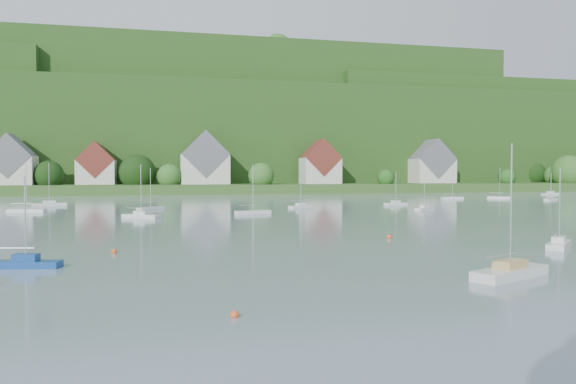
# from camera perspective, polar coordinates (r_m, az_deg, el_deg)

# --- Properties ---
(far_shore_strip) EXTENTS (600.00, 60.00, 3.00)m
(far_shore_strip) POSITION_cam_1_polar(r_m,az_deg,el_deg) (199.98, -10.29, 0.44)
(far_shore_strip) COLOR #31531F
(far_shore_strip) RESTS_ON ground
(forested_ridge) EXTENTS (620.00, 181.22, 69.89)m
(forested_ridge) POSITION_cam_1_polar(r_m,az_deg,el_deg) (268.94, -10.89, 5.37)
(forested_ridge) COLOR #194014
(forested_ridge) RESTS_ON ground
(village_building_0) EXTENTS (14.00, 10.40, 16.00)m
(village_building_0) POSITION_cam_1_polar(r_m,az_deg,el_deg) (192.33, -26.74, 2.60)
(village_building_0) COLOR beige
(village_building_0) RESTS_ON far_shore_strip
(village_building_1) EXTENTS (12.00, 9.36, 14.00)m
(village_building_1) POSITION_cam_1_polar(r_m,az_deg,el_deg) (189.90, -19.24, 2.48)
(village_building_1) COLOR beige
(village_building_1) RESTS_ON far_shore_strip
(village_building_2) EXTENTS (16.00, 11.44, 18.00)m
(village_building_2) POSITION_cam_1_polar(r_m,az_deg,el_deg) (188.27, -8.62, 3.03)
(village_building_2) COLOR beige
(village_building_2) RESTS_ON far_shore_strip
(village_building_3) EXTENTS (13.00, 10.40, 15.50)m
(village_building_3) POSITION_cam_1_polar(r_m,az_deg,el_deg) (193.41, 3.34, 2.77)
(village_building_3) COLOR beige
(village_building_3) RESTS_ON far_shore_strip
(village_building_4) EXTENTS (15.00, 10.40, 16.50)m
(village_building_4) POSITION_cam_1_polar(r_m,az_deg,el_deg) (213.99, 14.70, 2.67)
(village_building_4) COLOR beige
(village_building_4) RESTS_ON far_shore_strip
(near_sailboat_1) EXTENTS (4.90, 2.31, 6.39)m
(near_sailboat_1) POSITION_cam_1_polar(r_m,az_deg,el_deg) (42.84, -25.51, -6.57)
(near_sailboat_1) COLOR navy
(near_sailboat_1) RESTS_ON ground
(near_sailboat_2) EXTENTS (6.42, 4.25, 8.47)m
(near_sailboat_2) POSITION_cam_1_polar(r_m,az_deg,el_deg) (37.72, 22.02, -7.57)
(near_sailboat_2) COLOR silver
(near_sailboat_2) RESTS_ON ground
(near_sailboat_3) EXTENTS (4.80, 4.67, 7.06)m
(near_sailboat_3) POSITION_cam_1_polar(r_m,az_deg,el_deg) (54.52, 26.26, -4.77)
(near_sailboat_3) COLOR silver
(near_sailboat_3) RESTS_ON ground
(mooring_buoy_0) EXTENTS (0.40, 0.40, 0.40)m
(mooring_buoy_0) POSITION_cam_1_polar(r_m,az_deg,el_deg) (25.95, -5.56, -12.77)
(mooring_buoy_0) COLOR #EA5620
(mooring_buoy_0) RESTS_ON ground
(mooring_buoy_2) EXTENTS (0.50, 0.50, 0.50)m
(mooring_buoy_2) POSITION_cam_1_polar(r_m,az_deg,el_deg) (56.89, 10.42, -4.75)
(mooring_buoy_2) COLOR #EA5620
(mooring_buoy_2) RESTS_ON ground
(mooring_buoy_3) EXTENTS (0.47, 0.47, 0.47)m
(mooring_buoy_3) POSITION_cam_1_polar(r_m,az_deg,el_deg) (47.95, -17.56, -6.05)
(mooring_buoy_3) COLOR #EA5620
(mooring_buoy_3) RESTS_ON ground
(far_sailboat_cluster) EXTENTS (206.66, 72.06, 8.71)m
(far_sailboat_cluster) POSITION_cam_1_polar(r_m,az_deg,el_deg) (116.86, -4.79, -1.12)
(far_sailboat_cluster) COLOR silver
(far_sailboat_cluster) RESTS_ON ground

